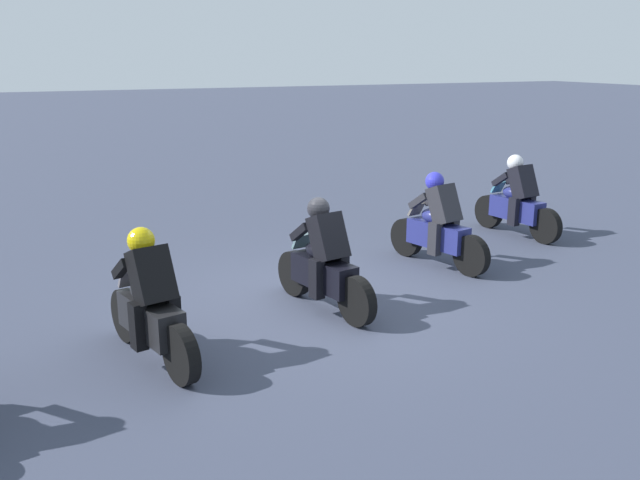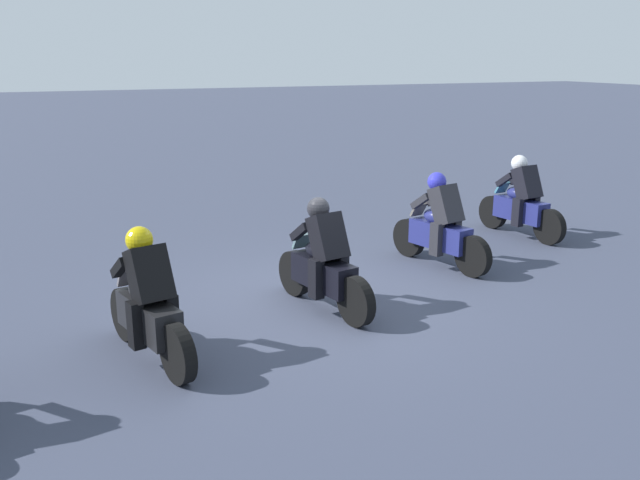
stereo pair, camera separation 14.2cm
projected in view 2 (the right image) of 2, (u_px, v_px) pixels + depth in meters
The scene contains 5 objects.
ground_plane at pixel (319, 302), 9.45m from camera, with size 120.00×120.00×0.00m, color #383E52.
rider_lane_a at pixel (521, 203), 12.73m from camera, with size 2.04×0.58×1.51m.
rider_lane_b at pixel (441, 228), 10.91m from camera, with size 2.02×0.66×1.51m.
rider_lane_c at pixel (324, 265), 9.03m from camera, with size 2.03×0.63×1.51m.
rider_lane_d at pixel (149, 307), 7.52m from camera, with size 2.02×0.66×1.51m.
Camera 2 is at (-8.15, 3.56, 3.31)m, focal length 38.48 mm.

